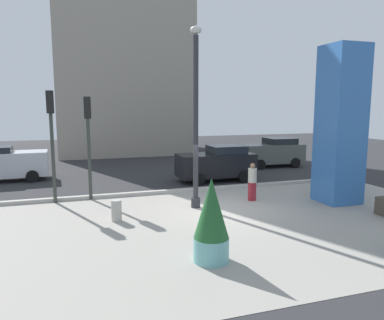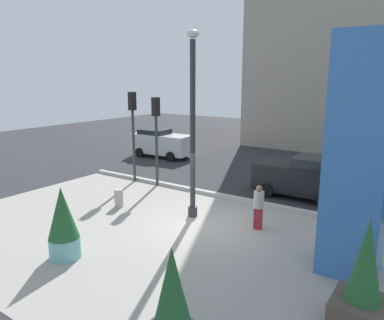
# 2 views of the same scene
# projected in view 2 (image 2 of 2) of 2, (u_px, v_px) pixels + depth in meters

# --- Properties ---
(ground_plane) EXTENTS (60.00, 60.00, 0.00)m
(ground_plane) POSITION_uv_depth(u_px,v_px,m) (252.00, 196.00, 16.72)
(ground_plane) COLOR #2D2D30
(plaza_pavement) EXTENTS (18.00, 10.00, 0.02)m
(plaza_pavement) POSITION_uv_depth(u_px,v_px,m) (171.00, 244.00, 11.88)
(plaza_pavement) COLOR #9E998E
(plaza_pavement) RESTS_ON ground_plane
(curb_strip) EXTENTS (18.00, 0.24, 0.16)m
(curb_strip) POSITION_uv_depth(u_px,v_px,m) (243.00, 200.00, 15.99)
(curb_strip) COLOR #B7B2A8
(curb_strip) RESTS_ON ground_plane
(lamp_post) EXTENTS (0.44, 0.44, 6.88)m
(lamp_post) POSITION_uv_depth(u_px,v_px,m) (193.00, 130.00, 13.58)
(lamp_post) COLOR #2D2D33
(lamp_post) RESTS_ON ground_plane
(art_pillar_blue) EXTENTS (1.49, 1.49, 6.37)m
(art_pillar_blue) POSITION_uv_depth(u_px,v_px,m) (359.00, 158.00, 9.61)
(art_pillar_blue) COLOR #3870BC
(art_pillar_blue) RESTS_ON ground_plane
(potted_plant_mid_plaza) EXTENTS (0.91, 0.91, 2.18)m
(potted_plant_mid_plaza) POSITION_uv_depth(u_px,v_px,m) (63.00, 224.00, 10.77)
(potted_plant_mid_plaza) COLOR #6BB2B2
(potted_plant_mid_plaza) RESTS_ON ground_plane
(potted_plant_curbside) EXTENTS (1.17, 1.17, 2.47)m
(potted_plant_curbside) POSITION_uv_depth(u_px,v_px,m) (363.00, 287.00, 7.70)
(potted_plant_curbside) COLOR #4C4238
(potted_plant_curbside) RESTS_ON ground_plane
(potted_plant_near_right) EXTENTS (1.01, 1.01, 2.30)m
(potted_plant_near_right) POSITION_uv_depth(u_px,v_px,m) (172.00, 312.00, 6.81)
(potted_plant_near_right) COLOR #7AA8B7
(potted_plant_near_right) RESTS_ON ground_plane
(concrete_bollard) EXTENTS (0.36, 0.36, 0.75)m
(concrete_bollard) POSITION_uv_depth(u_px,v_px,m) (119.00, 198.00, 15.31)
(concrete_bollard) COLOR #B2ADA3
(concrete_bollard) RESTS_ON ground_plane
(traffic_light_far_side) EXTENTS (0.28, 0.42, 4.57)m
(traffic_light_far_side) POSITION_uv_depth(u_px,v_px,m) (133.00, 122.00, 18.54)
(traffic_light_far_side) COLOR #333833
(traffic_light_far_side) RESTS_ON ground_plane
(traffic_light_corner) EXTENTS (0.28, 0.42, 4.35)m
(traffic_light_corner) POSITION_uv_depth(u_px,v_px,m) (156.00, 126.00, 17.87)
(traffic_light_corner) COLOR #333833
(traffic_light_corner) RESTS_ON ground_plane
(car_curb_east) EXTENTS (4.11, 2.01, 1.89)m
(car_curb_east) POSITION_uv_depth(u_px,v_px,m) (303.00, 177.00, 16.36)
(car_curb_east) COLOR black
(car_curb_east) RESTS_ON ground_plane
(car_intersection) EXTENTS (4.21, 2.09, 1.86)m
(car_intersection) POSITION_uv_depth(u_px,v_px,m) (162.00, 143.00, 24.99)
(car_intersection) COLOR silver
(car_intersection) RESTS_ON ground_plane
(pedestrian_by_curb) EXTENTS (0.42, 0.42, 1.61)m
(pedestrian_by_curb) POSITION_uv_depth(u_px,v_px,m) (259.00, 205.00, 12.90)
(pedestrian_by_curb) COLOR maroon
(pedestrian_by_curb) RESTS_ON ground_plane
(highrise_across_street) EXTENTS (10.77, 10.59, 20.70)m
(highrise_across_street) POSITION_uv_depth(u_px,v_px,m) (337.00, 11.00, 28.66)
(highrise_across_street) COLOR #9E9384
(highrise_across_street) RESTS_ON ground_plane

